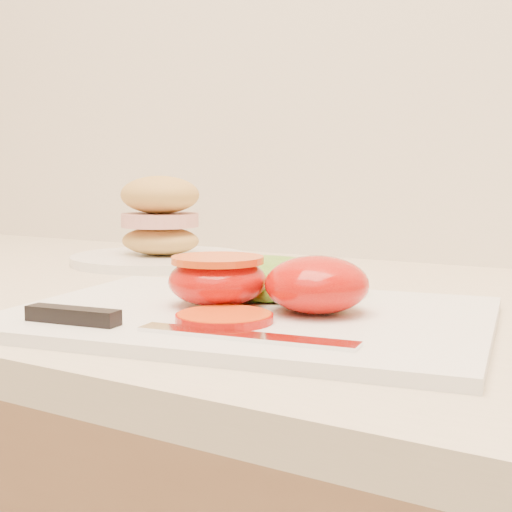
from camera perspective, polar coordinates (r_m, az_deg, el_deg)
The scene contains 8 objects.
cutting_board at distance 0.60m, azimuth -0.50°, elevation -4.82°, with size 0.39×0.28×0.01m, color white.
tomato_half_dome at distance 0.59m, azimuth 4.89°, elevation -2.28°, with size 0.09×0.09×0.05m, color red.
tomato_half_cut at distance 0.62m, azimuth -3.09°, elevation -1.83°, with size 0.09×0.09×0.04m.
tomato_slice_0 at distance 0.55m, azimuth -2.55°, elevation -4.94°, with size 0.07×0.07×0.01m, color #DE480B.
lettuce_leaf_0 at distance 0.68m, azimuth 0.72°, elevation -1.82°, with size 0.16×0.10×0.03m, color #6CA42B.
lettuce_leaf_1 at distance 0.67m, azimuth 4.81°, elevation -2.31°, with size 0.10×0.07×0.02m, color #6CA42B.
knife at distance 0.54m, azimuth -9.53°, elevation -5.31°, with size 0.26×0.06×0.01m.
sandwich_plate at distance 0.99m, azimuth -7.67°, elevation 1.92°, with size 0.25×0.25×0.12m.
Camera 1 is at (0.08, 1.04, 1.06)m, focal length 50.00 mm.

